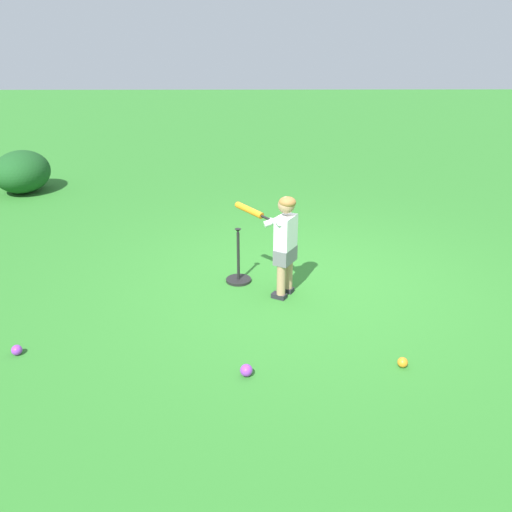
% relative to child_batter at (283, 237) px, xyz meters
% --- Properties ---
extents(ground_plane, '(40.00, 40.00, 0.00)m').
position_rel_child_batter_xyz_m(ground_plane, '(0.30, -0.31, -0.65)').
color(ground_plane, '#2D7528').
extents(child_batter, '(0.59, 0.65, 1.08)m').
position_rel_child_batter_xyz_m(child_batter, '(0.00, 0.00, 0.00)').
color(child_batter, '#232328').
rests_on(child_batter, ground).
extents(play_ball_far_right, '(0.10, 0.10, 0.10)m').
position_rel_child_batter_xyz_m(play_ball_far_right, '(-1.46, 0.37, -0.60)').
color(play_ball_far_right, purple).
rests_on(play_ball_far_right, ground).
extents(play_ball_center_lawn, '(0.09, 0.09, 0.09)m').
position_rel_child_batter_xyz_m(play_ball_center_lawn, '(-1.13, 2.35, -0.60)').
color(play_ball_center_lawn, purple).
rests_on(play_ball_center_lawn, ground).
extents(play_ball_midfield, '(0.09, 0.09, 0.09)m').
position_rel_child_batter_xyz_m(play_ball_midfield, '(-1.34, -0.93, -0.61)').
color(play_ball_midfield, orange).
rests_on(play_ball_midfield, ground).
extents(play_ball_behind_batter, '(0.10, 0.10, 0.10)m').
position_rel_child_batter_xyz_m(play_ball_behind_batter, '(2.06, -0.23, -0.60)').
color(play_ball_behind_batter, blue).
rests_on(play_ball_behind_batter, ground).
extents(batting_tee, '(0.28, 0.28, 0.62)m').
position_rel_child_batter_xyz_m(batting_tee, '(0.33, 0.47, -0.55)').
color(batting_tee, black).
rests_on(batting_tee, ground).
extents(shrub_left_background, '(1.08, 0.90, 0.70)m').
position_rel_child_batter_xyz_m(shrub_left_background, '(3.92, 4.20, -0.30)').
color(shrub_left_background, '#194C1E').
rests_on(shrub_left_background, ground).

